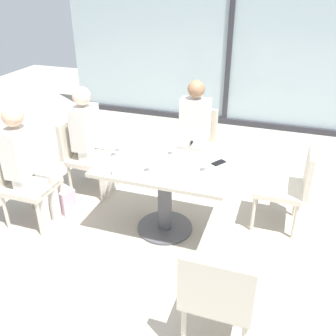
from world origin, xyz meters
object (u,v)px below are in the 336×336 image
coffee_cup (116,170)px  chair_side_end (21,178)px  wine_glass_0 (206,158)px  wine_glass_4 (173,142)px  handbag_0 (62,199)px  chair_far_left (84,151)px  chair_near_window (195,141)px  dining_table_main (165,184)px  wine_glass_3 (115,143)px  wine_glass_1 (149,158)px  person_side_end (27,162)px  cell_phone_on_table (219,163)px  person_far_left (91,136)px  chair_far_right (290,183)px  wine_glass_2 (118,140)px  person_near_window (194,129)px  chair_front_right (219,293)px

coffee_cup → chair_side_end: bearing=179.8°
wine_glass_0 → coffee_cup: (-0.74, -0.32, -0.09)m
wine_glass_4 → handbag_0: 1.41m
chair_far_left → chair_near_window: same height
dining_table_main → chair_far_left: chair_far_left is taller
wine_glass_0 → wine_glass_3: size_ratio=1.00×
chair_side_end → wine_glass_3: size_ratio=4.70×
chair_near_window → wine_glass_1: (-0.09, -1.31, 0.37)m
person_side_end → wine_glass_1: size_ratio=6.81×
dining_table_main → handbag_0: (-1.18, -0.04, -0.39)m
wine_glass_1 → person_side_end: bearing=-173.4°
wine_glass_4 → cell_phone_on_table: wine_glass_4 is taller
wine_glass_4 → dining_table_main: bearing=-89.7°
person_far_left → wine_glass_4: size_ratio=6.81×
chair_far_right → wine_glass_3: (-1.67, -0.41, 0.37)m
chair_near_window → wine_glass_1: size_ratio=4.70×
chair_near_window → chair_far_right: 1.34m
person_far_left → wine_glass_2: size_ratio=6.81×
chair_near_window → wine_glass_0: 1.26m
chair_side_end → person_side_end: (0.11, 0.00, 0.20)m
wine_glass_2 → cell_phone_on_table: 1.01m
wine_glass_4 → chair_side_end: bearing=-158.9°
dining_table_main → person_near_window: (-0.00, 1.05, 0.17)m
chair_near_window → handbag_0: (-1.18, -1.19, -0.36)m
chair_near_window → person_near_window: size_ratio=0.69×
chair_side_end → dining_table_main: bearing=12.0°
cell_phone_on_table → wine_glass_1: bearing=-114.4°
dining_table_main → coffee_cup: size_ratio=13.91×
handbag_0 → dining_table_main: bearing=23.8°
wine_glass_0 → wine_glass_1: bearing=-160.6°
wine_glass_2 → person_near_window: bearing=59.7°
chair_near_window → chair_far_right: same height
chair_far_left → wine_glass_4: bearing=-10.1°
chair_front_right → handbag_0: (-1.94, 1.12, -0.36)m
person_far_left → coffee_cup: size_ratio=14.00×
wine_glass_4 → chair_near_window: bearing=89.9°
dining_table_main → chair_far_right: (1.14, 0.45, -0.03)m
coffee_cup → dining_table_main: bearing=41.1°
person_far_left → wine_glass_2: (0.50, -0.32, 0.16)m
chair_far_left → chair_far_right: (2.29, 0.00, 0.00)m
chair_far_left → coffee_cup: chair_far_left is taller
chair_side_end → wine_glass_1: bearing=6.1°
chair_far_left → person_side_end: (-0.17, -0.75, 0.20)m
wine_glass_3 → coffee_cup: bearing=-63.1°
wine_glass_0 → cell_phone_on_table: bearing=67.1°
person_side_end → wine_glass_4: person_side_end is taller
wine_glass_3 → chair_side_end: bearing=-159.2°
wine_glass_0 → chair_far_left: bearing=163.9°
cell_phone_on_table → handbag_0: 1.77m
person_far_left → wine_glass_1: person_far_left is taller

